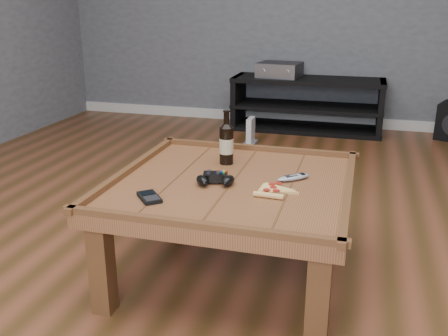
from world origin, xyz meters
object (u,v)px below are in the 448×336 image
(media_console, at_px, (307,105))
(smartphone, at_px, (149,197))
(remote_control, at_px, (293,177))
(av_receiver, at_px, (279,70))
(coffee_table, at_px, (233,194))
(game_console, at_px, (251,132))
(pizza_slice, at_px, (273,190))
(beer_bottle, at_px, (226,142))
(game_controller, at_px, (215,179))

(media_console, xyz_separation_m, smartphone, (-0.26, -3.04, 0.21))
(remote_control, distance_m, av_receiver, 2.71)
(coffee_table, bearing_deg, game_console, 100.70)
(pizza_slice, bearing_deg, av_receiver, 102.16)
(media_console, distance_m, game_console, 0.74)
(beer_bottle, bearing_deg, media_console, 87.88)
(smartphone, xyz_separation_m, remote_control, (0.51, 0.37, 0.00))
(remote_control, distance_m, game_console, 2.19)
(coffee_table, bearing_deg, media_console, 90.00)
(coffee_table, bearing_deg, av_receiver, 95.67)
(game_console, bearing_deg, coffee_table, -79.04)
(av_receiver, bearing_deg, smartphone, -82.32)
(beer_bottle, relative_size, smartphone, 1.84)
(remote_control, bearing_deg, beer_bottle, -153.84)
(remote_control, relative_size, game_console, 0.68)
(game_controller, distance_m, pizza_slice, 0.25)
(smartphone, xyz_separation_m, av_receiver, (-0.01, 3.03, 0.11))
(av_receiver, bearing_deg, coffee_table, -76.82)
(remote_control, relative_size, av_receiver, 0.36)
(game_controller, distance_m, remote_control, 0.34)
(beer_bottle, height_order, smartphone, beer_bottle)
(coffee_table, height_order, game_console, coffee_table)
(coffee_table, xyz_separation_m, game_console, (-0.41, 2.15, -0.29))
(beer_bottle, height_order, remote_control, beer_bottle)
(media_console, distance_m, pizza_slice, 2.84)
(av_receiver, distance_m, game_console, 0.77)
(coffee_table, height_order, av_receiver, av_receiver)
(game_console, bearing_deg, smartphone, -86.40)
(pizza_slice, relative_size, smartphone, 1.59)
(coffee_table, relative_size, remote_control, 6.72)
(pizza_slice, distance_m, av_receiver, 2.86)
(game_controller, xyz_separation_m, game_console, (-0.34, 2.20, -0.37))
(media_console, relative_size, beer_bottle, 5.44)
(media_console, bearing_deg, beer_bottle, -92.12)
(coffee_table, xyz_separation_m, beer_bottle, (-0.09, 0.23, 0.16))
(pizza_slice, xyz_separation_m, smartphone, (-0.45, -0.21, 0.00))
(media_console, distance_m, game_controller, 2.81)
(smartphone, relative_size, game_console, 0.62)
(coffee_table, xyz_separation_m, game_controller, (-0.06, -0.05, 0.08))
(av_receiver, relative_size, game_console, 1.85)
(smartphone, height_order, game_console, smartphone)
(remote_control, xyz_separation_m, av_receiver, (-0.52, 2.66, 0.10))
(smartphone, height_order, av_receiver, av_receiver)
(game_console, bearing_deg, media_console, 56.16)
(remote_control, bearing_deg, coffee_table, -111.85)
(game_console, bearing_deg, av_receiver, 77.58)
(coffee_table, distance_m, smartphone, 0.40)
(coffee_table, bearing_deg, smartphone, -132.65)
(smartphone, bearing_deg, remote_control, -5.06)
(coffee_table, distance_m, game_controller, 0.12)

